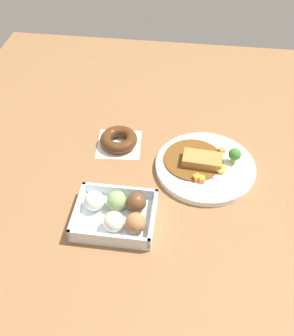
% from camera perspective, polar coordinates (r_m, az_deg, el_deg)
% --- Properties ---
extents(ground_plane, '(1.60, 1.60, 0.00)m').
position_cam_1_polar(ground_plane, '(1.08, 6.28, -2.94)').
color(ground_plane, brown).
extents(curry_plate, '(0.28, 0.28, 0.07)m').
position_cam_1_polar(curry_plate, '(1.13, 8.25, 0.35)').
color(curry_plate, white).
rests_on(curry_plate, ground_plane).
extents(donut_box, '(0.20, 0.16, 0.06)m').
position_cam_1_polar(donut_box, '(0.99, -4.26, -6.40)').
color(donut_box, silver).
rests_on(donut_box, ground_plane).
extents(chocolate_ring_donut, '(0.14, 0.14, 0.04)m').
position_cam_1_polar(chocolate_ring_donut, '(1.19, -4.05, 4.02)').
color(chocolate_ring_donut, white).
rests_on(chocolate_ring_donut, ground_plane).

